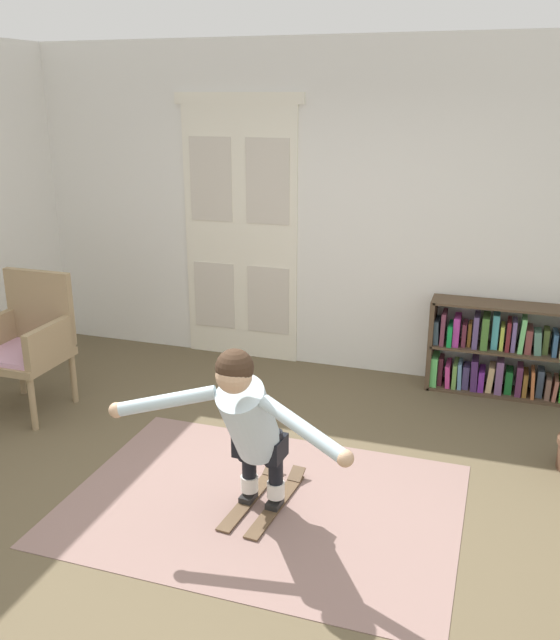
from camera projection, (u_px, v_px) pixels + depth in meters
The scene contains 8 objects.
ground_plane at pixel (237, 517), 4.15m from camera, with size 7.20×7.20×0.00m, color brown.
back_wall at pixel (343, 211), 6.03m from camera, with size 6.00×0.10×2.90m, color silver.
double_door at pixel (240, 231), 6.33m from camera, with size 1.22×0.05×2.45m.
rug at pixel (263, 503), 4.28m from camera, with size 2.41×1.73×0.01m, color gray.
bookshelf at pixel (522, 356), 5.71m from camera, with size 1.57×0.30×0.79m.
wicker_chair at pixel (27, 340), 5.42m from camera, with size 0.60×0.60×1.10m.
skis_pair at pixel (265, 498), 4.29m from camera, with size 0.34×0.79×0.07m.
person_skier at pixel (248, 419), 3.90m from camera, with size 1.45×0.70×1.08m.
Camera 1 is at (1.37, -3.29, 2.44)m, focal length 38.40 mm.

